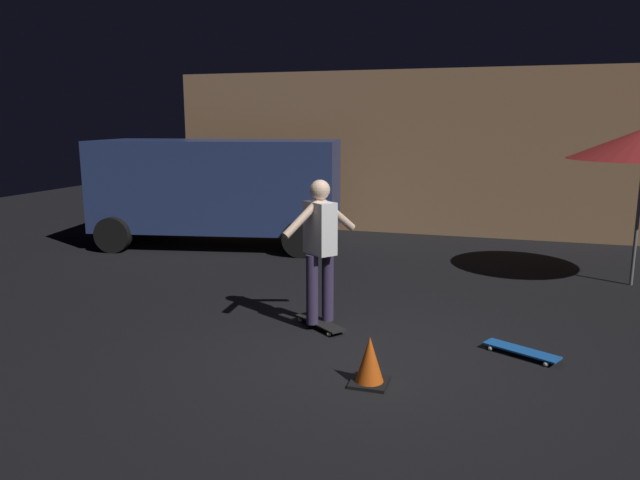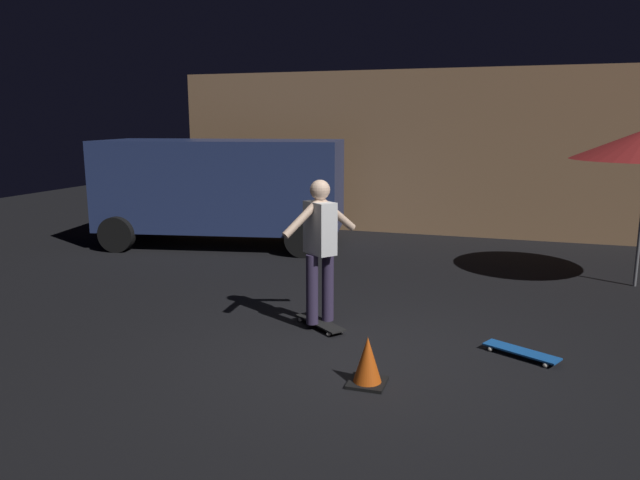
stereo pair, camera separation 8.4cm
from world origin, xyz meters
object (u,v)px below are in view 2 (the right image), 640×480
object	(u,v)px
parked_van	(222,185)
skateboard_ridden	(320,323)
traffic_cone	(367,363)
skateboard_spare	(521,352)
skater	(320,241)

from	to	relation	value
parked_van	skateboard_ridden	world-z (taller)	parked_van
parked_van	skateboard_ridden	xyz separation A→B (m)	(3.32, -4.10, -1.11)
parked_van	traffic_cone	xyz separation A→B (m)	(4.20, -5.43, -0.95)
skateboard_spare	traffic_cone	size ratio (longest dim) A/B	1.71
skateboard_ridden	traffic_cone	world-z (taller)	traffic_cone
skater	skateboard_spare	bearing A→B (deg)	-5.76
parked_van	traffic_cone	size ratio (longest dim) A/B	10.58
skater	traffic_cone	world-z (taller)	skater
skateboard_spare	parked_van	bearing A→B (deg)	142.11
skateboard_spare	skater	distance (m)	2.46
parked_van	skateboard_spare	distance (m)	7.13
skateboard_spare	traffic_cone	distance (m)	1.76
parked_van	skater	xyz separation A→B (m)	(3.32, -4.10, -0.12)
parked_van	skateboard_ridden	size ratio (longest dim) A/B	6.62
parked_van	traffic_cone	world-z (taller)	parked_van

